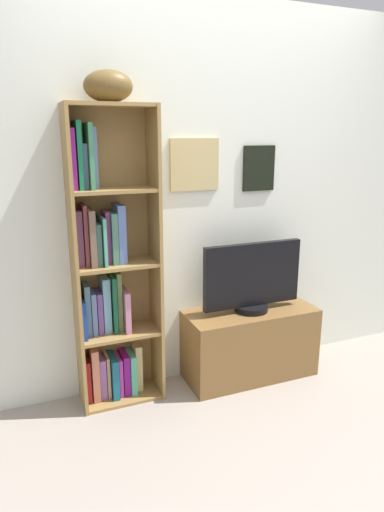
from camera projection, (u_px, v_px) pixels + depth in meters
The scene contains 6 objects.
ground at pixel (299, 475), 2.24m from camera, with size 5.20×5.20×0.04m, color gray.
back_wall at pixel (209, 199), 2.93m from camera, with size 4.80×0.08×2.41m.
bookshelf at pixel (109, 276), 2.67m from camera, with size 0.50×0.25×1.77m.
football at pixel (108, 86), 2.38m from camera, with size 0.26×0.17×0.17m, color brown.
tv_stand at pixel (250, 343), 3.07m from camera, with size 0.89×0.36×0.48m.
television at pixel (252, 278), 2.95m from camera, with size 0.69×0.22×0.46m.
Camera 1 is at (-1.20, -1.54, 1.62)m, focal length 31.69 mm.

